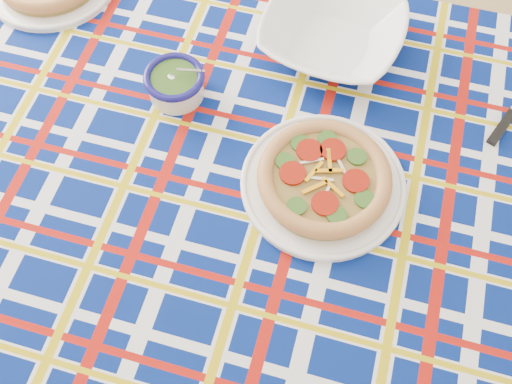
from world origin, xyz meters
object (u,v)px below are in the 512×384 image
Objects in this scene: main_focaccia_plate at (324,178)px; pesto_bowl at (175,82)px; dining_table at (244,176)px; serving_bowl at (332,34)px.

pesto_bowl is at bearing 178.88° from main_focaccia_plate.
main_focaccia_plate is 2.58× the size of pesto_bowl.
dining_table is 0.36m from serving_bowl.
pesto_bowl reaches higher than dining_table.
serving_bowl is at bearing 71.86° from dining_table.
pesto_bowl is 0.42× the size of serving_bowl.
main_focaccia_plate is 0.35m from serving_bowl.
serving_bowl is (-0.18, 0.31, 0.01)m from main_focaccia_plate.
dining_table is at bearing -167.79° from main_focaccia_plate.
dining_table is 6.36× the size of serving_bowl.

